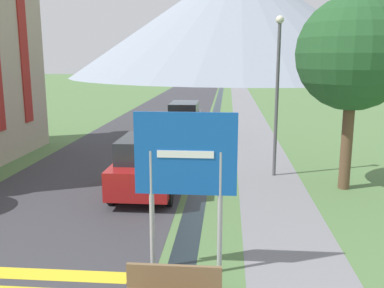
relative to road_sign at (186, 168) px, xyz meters
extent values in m
plane|color=#517542|center=(-1.31, 15.88, -2.15)|extent=(160.00, 160.00, 0.00)
cube|color=#38383D|center=(-3.81, 25.88, -2.14)|extent=(6.40, 60.00, 0.01)
cube|color=slate|center=(2.29, 25.88, -2.14)|extent=(2.20, 60.00, 0.01)
cube|color=black|center=(-0.11, 25.88, -2.15)|extent=(0.60, 60.00, 0.00)
cone|color=gray|center=(2.93, 87.69, 9.93)|extent=(72.20, 72.20, 24.15)
cube|color=maroon|center=(-8.05, 10.32, 3.40)|extent=(0.06, 0.70, 8.33)
cylinder|color=#9E9EA3|center=(-0.68, 0.02, -0.91)|extent=(0.10, 0.10, 2.47)
cylinder|color=#9E9EA3|center=(0.68, 0.02, -0.91)|extent=(0.10, 0.10, 2.47)
cube|color=#1451AD|center=(0.00, 0.00, 0.28)|extent=(1.99, 0.05, 1.62)
cube|color=white|center=(0.00, -0.03, 0.28)|extent=(1.09, 0.02, 0.14)
cube|color=brown|center=(-0.11, -1.05, -1.72)|extent=(1.70, 0.08, 0.45)
cube|color=#A31919|center=(-1.71, 4.99, -1.43)|extent=(1.79, 3.94, 0.84)
cube|color=#23282D|center=(-1.71, 4.79, -0.67)|extent=(1.52, 2.17, 0.68)
cylinder|color=black|center=(-2.56, 6.21, -1.85)|extent=(0.18, 0.60, 0.60)
cylinder|color=black|center=(-0.85, 6.21, -1.85)|extent=(0.18, 0.60, 0.60)
cylinder|color=black|center=(-2.56, 3.76, -1.85)|extent=(0.18, 0.60, 0.60)
cylinder|color=black|center=(-0.85, 3.76, -1.85)|extent=(0.18, 0.60, 0.60)
cube|color=black|center=(-1.57, 15.23, -1.43)|extent=(1.71, 4.40, 0.84)
cube|color=#23282D|center=(-1.57, 15.01, -0.67)|extent=(1.46, 2.42, 0.68)
cylinder|color=black|center=(-2.38, 16.60, -1.85)|extent=(0.18, 0.60, 0.60)
cylinder|color=black|center=(-0.75, 16.60, -1.85)|extent=(0.18, 0.60, 0.60)
cylinder|color=black|center=(-2.38, 13.87, -1.85)|extent=(0.18, 0.60, 0.60)
cylinder|color=black|center=(-0.75, 13.87, -1.85)|extent=(0.18, 0.60, 0.60)
cylinder|color=#515156|center=(2.51, 7.32, 0.53)|extent=(0.12, 0.12, 5.37)
sphere|color=silver|center=(2.51, 7.32, 3.34)|extent=(0.28, 0.28, 0.28)
cylinder|color=brown|center=(4.64, 5.92, -0.73)|extent=(0.36, 0.36, 2.84)
sphere|color=#235128|center=(4.64, 5.92, 2.20)|extent=(3.55, 3.55, 3.55)
camera|label=1|loc=(0.79, -7.94, 2.11)|focal=40.00mm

